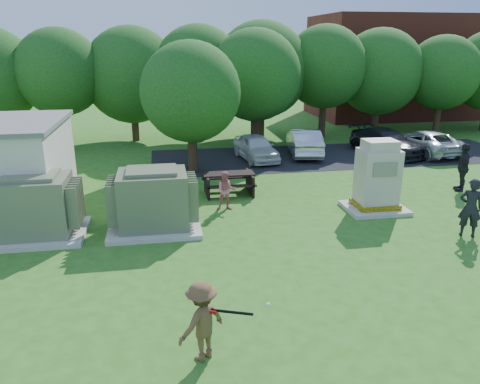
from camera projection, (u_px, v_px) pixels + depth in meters
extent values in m
plane|color=#2D6619|center=(267.00, 288.00, 11.83)|extent=(120.00, 120.00, 0.00)
cube|color=maroon|center=(407.00, 67.00, 38.84)|extent=(15.00, 8.00, 8.00)
cube|color=#232326|center=(336.00, 156.00, 25.63)|extent=(20.00, 6.00, 0.01)
cube|color=beige|center=(38.00, 234.00, 14.99)|extent=(3.00, 2.40, 0.15)
cube|color=#687050|center=(34.00, 205.00, 14.69)|extent=(2.20, 1.80, 1.80)
cube|color=#687050|center=(30.00, 176.00, 14.40)|extent=(1.60, 1.30, 0.12)
cube|color=#687050|center=(76.00, 202.00, 14.89)|extent=(0.32, 1.50, 1.35)
cube|color=beige|center=(155.00, 227.00, 15.58)|extent=(3.00, 2.40, 0.15)
cube|color=#5D6849|center=(153.00, 199.00, 15.29)|extent=(2.20, 1.80, 1.80)
cube|color=#5D6849|center=(151.00, 171.00, 14.99)|extent=(1.60, 1.30, 0.12)
cube|color=#5D6849|center=(113.00, 200.00, 15.07)|extent=(0.32, 1.50, 1.35)
cube|color=#5D6849|center=(192.00, 196.00, 15.48)|extent=(0.32, 1.50, 1.35)
cube|color=beige|center=(374.00, 208.00, 17.34)|extent=(2.17, 1.77, 0.15)
cube|color=yellow|center=(375.00, 204.00, 17.29)|extent=(1.53, 1.23, 0.18)
cube|color=beige|center=(377.00, 176.00, 16.96)|extent=(1.38, 1.08, 1.97)
cube|color=beige|center=(380.00, 145.00, 16.60)|extent=(1.13, 0.89, 0.34)
cube|color=gray|center=(386.00, 170.00, 16.30)|extent=(0.89, 0.04, 0.49)
cube|color=black|center=(229.00, 174.00, 18.97)|extent=(2.06, 0.80, 0.07)
cube|color=black|center=(226.00, 178.00, 19.66)|extent=(2.06, 0.29, 0.06)
cube|color=black|center=(231.00, 186.00, 18.48)|extent=(2.06, 0.29, 0.06)
cube|color=black|center=(207.00, 185.00, 18.95)|extent=(0.09, 1.55, 0.85)
cube|color=black|center=(250.00, 183.00, 19.24)|extent=(0.09, 1.55, 0.85)
imported|color=brown|center=(202.00, 321.00, 8.99)|extent=(1.22, 1.11, 1.65)
imported|color=black|center=(470.00, 208.00, 14.77)|extent=(0.83, 0.72, 1.92)
imported|color=#C56873|center=(226.00, 191.00, 17.16)|extent=(0.74, 0.59, 1.47)
imported|color=black|center=(463.00, 167.00, 19.37)|extent=(0.91, 1.28, 2.01)
imported|color=silver|center=(256.00, 147.00, 24.60)|extent=(2.11, 4.11, 1.34)
imported|color=silver|center=(304.00, 142.00, 25.61)|extent=(2.21, 4.58, 1.45)
imported|color=black|center=(386.00, 142.00, 25.76)|extent=(3.09, 5.11, 1.39)
imported|color=silver|center=(425.00, 142.00, 25.95)|extent=(2.64, 4.96, 1.33)
cylinder|color=black|center=(231.00, 312.00, 8.83)|extent=(0.82, 0.35, 0.06)
cylinder|color=maroon|center=(211.00, 312.00, 8.84)|extent=(0.23, 0.14, 0.06)
sphere|color=white|center=(268.00, 305.00, 9.05)|extent=(0.09, 0.09, 0.09)
cylinder|color=#47301E|center=(65.00, 122.00, 27.76)|extent=(0.44, 0.44, 2.80)
sphere|color=#235B1C|center=(60.00, 72.00, 26.87)|extent=(5.00, 5.00, 5.00)
cylinder|color=#47301E|center=(135.00, 122.00, 29.23)|extent=(0.44, 0.44, 2.30)
sphere|color=#235B1C|center=(132.00, 75.00, 28.35)|extent=(5.80, 5.80, 5.80)
cylinder|color=#47301E|center=(200.00, 120.00, 28.97)|extent=(0.44, 0.44, 2.70)
sphere|color=#235B1C|center=(199.00, 70.00, 28.06)|extent=(5.40, 5.40, 5.40)
cylinder|color=#47301E|center=(261.00, 118.00, 30.21)|extent=(0.44, 0.44, 2.50)
sphere|color=#235B1C|center=(262.00, 70.00, 29.27)|extent=(6.00, 6.00, 6.00)
cylinder|color=#47301E|center=(322.00, 115.00, 30.41)|extent=(0.44, 0.44, 2.90)
sphere|color=#235B1C|center=(325.00, 67.00, 29.49)|extent=(5.20, 5.20, 5.20)
cylinder|color=#47301E|center=(376.00, 115.00, 31.69)|extent=(0.44, 0.44, 2.40)
sphere|color=#235B1C|center=(379.00, 72.00, 30.81)|extent=(5.60, 5.60, 5.60)
cylinder|color=#47301E|center=(437.00, 114.00, 31.46)|extent=(0.44, 0.44, 2.60)
sphere|color=#235B1C|center=(443.00, 73.00, 30.62)|extent=(4.80, 4.80, 4.80)
cylinder|color=#47301E|center=(192.00, 147.00, 22.10)|extent=(0.44, 0.44, 2.40)
sphere|color=#235B1C|center=(191.00, 92.00, 21.31)|extent=(4.60, 4.60, 4.60)
cylinder|color=#47301E|center=(254.00, 125.00, 27.40)|extent=(0.44, 0.44, 2.60)
sphere|color=#235B1C|center=(255.00, 75.00, 26.53)|extent=(5.20, 5.20, 5.20)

